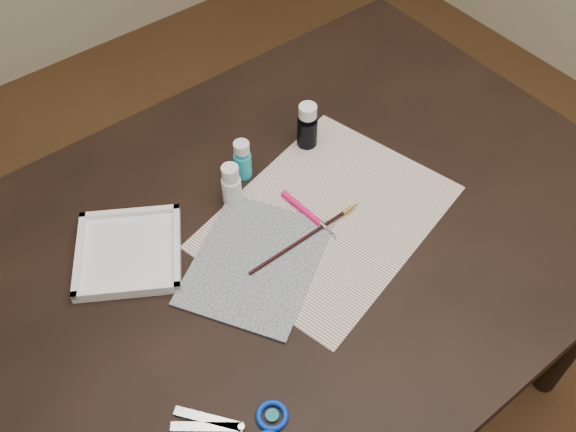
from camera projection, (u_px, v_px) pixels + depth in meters
ground at (288, 403)px, 1.74m from camera, size 3.50×3.50×0.02m
table at (288, 334)px, 1.45m from camera, size 1.30×0.90×0.75m
paper at (328, 216)px, 1.18m from camera, size 0.51×0.43×0.00m
canvas at (256, 262)px, 1.11m from camera, size 0.33×0.31×0.00m
paint_bottle_white at (231, 184)px, 1.17m from camera, size 0.04×0.04×0.09m
paint_bottle_cyan at (242, 159)px, 1.21m from camera, size 0.04×0.04×0.08m
paint_bottle_navy at (307, 126)px, 1.26m from camera, size 0.05×0.05×0.10m
paintbrush at (307, 236)px, 1.14m from camera, size 0.25×0.01×0.01m
craft_knife at (311, 216)px, 1.17m from camera, size 0.02×0.15×0.01m
scissors at (229, 430)px, 0.92m from camera, size 0.21×0.19×0.01m
palette_tray at (129, 251)px, 1.12m from camera, size 0.25×0.25×0.02m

